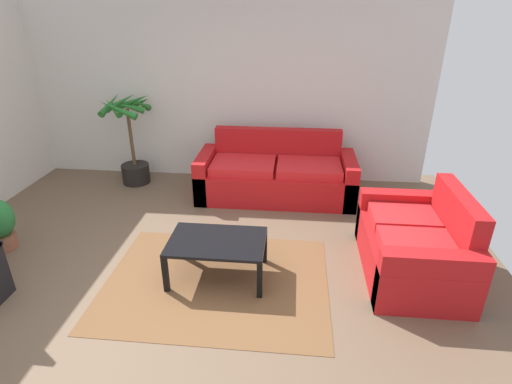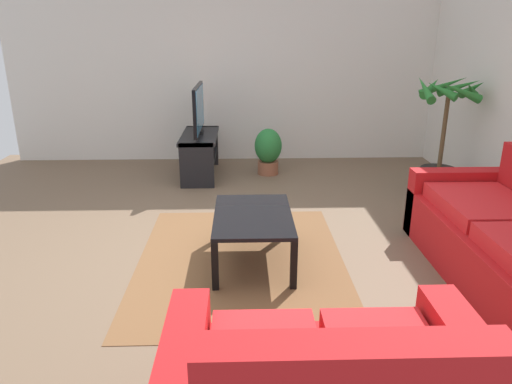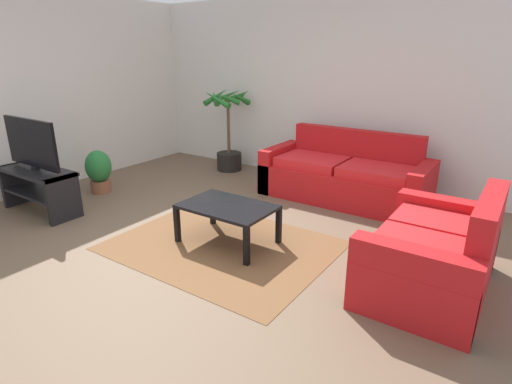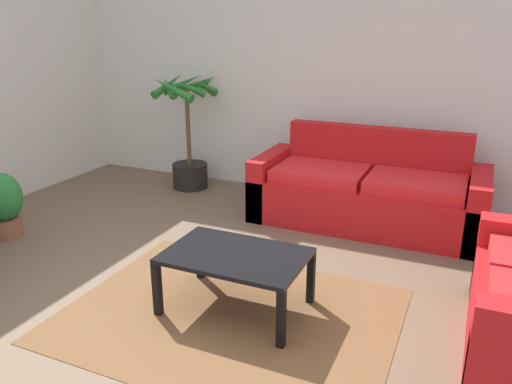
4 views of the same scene
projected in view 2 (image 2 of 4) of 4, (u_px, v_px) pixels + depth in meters
The scene contains 8 objects.
ground_plane at pixel (214, 245), 4.24m from camera, with size 6.60×6.60×0.00m, color brown.
wall_left at pixel (223, 65), 6.63m from camera, with size 0.06×6.00×2.70m, color silver.
tv_stand at pixel (200, 149), 6.14m from camera, with size 1.10×0.45×0.55m.
tv at pixel (199, 109), 5.97m from camera, with size 1.03×0.10×0.62m.
coffee_table at pixel (253, 220), 3.83m from camera, with size 0.95×0.63×0.42m.
area_rug at pixel (241, 261), 3.95m from camera, with size 2.20×1.70×0.01m, color brown.
potted_palm at pixel (443, 142), 5.43m from camera, with size 0.73×0.71×1.35m.
potted_plant_small at pixel (268, 150), 6.22m from camera, with size 0.36×0.36×0.61m.
Camera 2 is at (3.86, 0.26, 1.83)m, focal length 33.29 mm.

